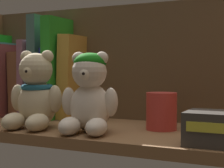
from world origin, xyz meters
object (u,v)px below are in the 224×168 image
at_px(book_6, 53,83).
at_px(pillar_candle, 162,111).
at_px(book_8, 73,77).
at_px(book_0, 1,74).
at_px(book_1, 8,78).
at_px(small_product_box, 223,129).
at_px(book_4, 36,79).
at_px(teddy_bear_smaller, 89,94).
at_px(book_7, 62,68).
at_px(book_5, 44,67).
at_px(book_3, 27,84).
at_px(teddy_bear_larger, 35,95).
at_px(book_2, 16,80).

relative_size(book_6, pillar_candle, 2.32).
bearing_deg(book_8, book_0, 180.00).
relative_size(book_1, small_product_box, 1.65).
xyz_separation_m(book_4, teddy_bear_smaller, (0.24, -0.16, -0.02)).
xyz_separation_m(book_6, pillar_candle, (0.30, -0.07, -0.05)).
bearing_deg(book_7, book_5, 180.00).
bearing_deg(book_1, book_3, 0.00).
distance_m(book_1, book_4, 0.09).
distance_m(book_7, teddy_bear_larger, 0.17).
bearing_deg(teddy_bear_larger, book_8, 92.68).
xyz_separation_m(book_3, book_8, (0.14, 0.00, 0.02)).
height_order(book_6, teddy_bear_larger, book_6).
bearing_deg(book_0, book_5, 0.00).
distance_m(book_0, small_product_box, 0.63).
height_order(book_3, pillar_candle, book_3).
bearing_deg(book_4, book_5, 0.00).
relative_size(book_0, book_3, 1.30).
bearing_deg(pillar_candle, book_2, 170.31).
xyz_separation_m(book_0, pillar_candle, (0.47, -0.07, -0.07)).
height_order(book_4, book_8, book_8).
bearing_deg(book_8, teddy_bear_smaller, -50.33).
xyz_separation_m(book_3, small_product_box, (0.51, -0.17, -0.05)).
xyz_separation_m(book_2, book_8, (0.17, 0.00, 0.01)).
height_order(book_2, book_5, book_5).
xyz_separation_m(book_1, book_8, (0.20, 0.00, 0.01)).
distance_m(book_3, book_6, 0.08).
bearing_deg(book_4, book_3, 180.00).
distance_m(book_0, pillar_candle, 0.48).
bearing_deg(book_8, book_2, 180.00).
relative_size(book_5, book_6, 1.48).
distance_m(teddy_bear_smaller, small_product_box, 0.25).
xyz_separation_m(book_0, book_1, (0.02, 0.00, -0.01)).
distance_m(book_2, book_3, 0.04).
bearing_deg(book_6, book_1, 180.00).
distance_m(book_0, teddy_bear_larger, 0.28).
bearing_deg(book_2, teddy_bear_smaller, -27.34).
bearing_deg(small_product_box, book_1, 163.13).
xyz_separation_m(book_5, book_7, (0.05, 0.00, -0.00)).
relative_size(book_2, small_product_box, 1.58).
distance_m(book_3, teddy_bear_larger, 0.21).
xyz_separation_m(book_2, book_5, (0.09, 0.00, 0.03)).
height_order(teddy_bear_smaller, small_product_box, teddy_bear_smaller).
bearing_deg(book_8, book_5, 180.00).
xyz_separation_m(book_3, pillar_candle, (0.38, -0.07, -0.04)).
bearing_deg(book_2, book_1, 180.00).
xyz_separation_m(book_5, small_product_box, (0.46, -0.17, -0.10)).
distance_m(book_3, book_8, 0.14).
distance_m(book_1, book_2, 0.03).
xyz_separation_m(book_7, pillar_candle, (0.28, -0.07, -0.08)).
bearing_deg(book_8, book_7, 180.00).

